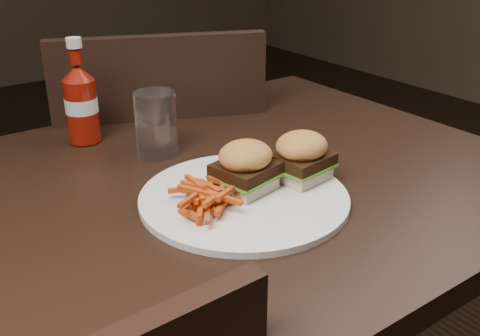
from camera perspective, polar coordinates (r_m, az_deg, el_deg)
dining_table at (r=0.87m, az=-7.15°, el=-3.69°), size 1.20×0.80×0.04m
chair_far at (r=1.50m, az=-8.01°, el=-3.91°), size 0.60×0.60×0.04m
plate at (r=0.83m, az=0.41°, el=-3.05°), size 0.31×0.31×0.01m
sandwich_half_a at (r=0.84m, az=0.55°, el=-1.52°), size 0.09×0.09×0.02m
sandwich_half_b at (r=0.88m, az=6.16°, el=-0.42°), size 0.08×0.08×0.02m
fries_pile at (r=0.79m, az=-3.75°, el=-2.41°), size 0.10×0.10×0.04m
ketchup_bottle at (r=1.07m, az=-15.74°, el=5.60°), size 0.07×0.07×0.12m
tumbler at (r=0.99m, az=-8.53°, el=4.41°), size 0.09×0.09×0.11m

